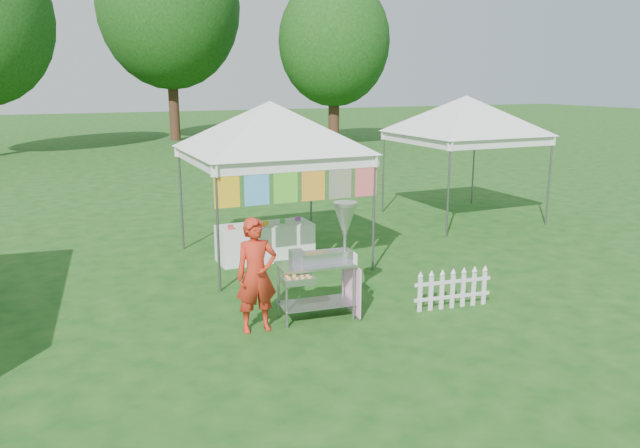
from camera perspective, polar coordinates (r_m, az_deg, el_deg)
name	(u,v)px	position (r m, az deg, el deg)	size (l,w,h in m)	color
ground	(355,322)	(9.04, 3.24, -8.92)	(120.00, 120.00, 0.00)	#154614
canopy_main	(270,102)	(11.60, -4.61, 11.10)	(4.24, 4.24, 3.45)	#59595E
canopy_right	(467,96)	(15.57, 13.26, 11.33)	(4.24, 4.24, 3.45)	#59595E
tree_mid	(169,7)	(36.29, -13.66, 18.73)	(7.60, 7.60, 11.52)	#391F14
tree_right	(334,42)	(32.59, 1.31, 16.31)	(5.60, 5.60, 8.42)	#391F14
donut_cart	(328,252)	(8.89, 0.73, -2.55)	(1.27, 0.79, 1.68)	gray
vendor	(256,275)	(8.52, -5.84, -4.68)	(0.58, 0.38, 1.59)	red
picket_fence	(452,290)	(9.66, 12.02, -5.91)	(1.25, 0.18, 0.56)	silver
display_table	(265,242)	(11.98, -5.04, -1.64)	(1.80, 0.70, 0.69)	white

